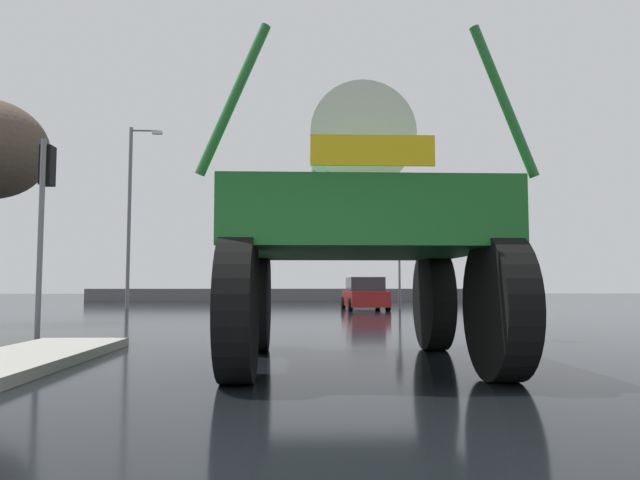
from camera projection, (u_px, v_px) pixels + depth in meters
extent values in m
plane|color=black|center=(298.00, 317.00, 21.89)|extent=(120.00, 120.00, 0.00)
cylinder|color=black|center=(257.00, 300.00, 10.57)|extent=(0.41, 1.77, 1.77)
cylinder|color=black|center=(433.00, 300.00, 10.69)|extent=(0.41, 1.77, 1.77)
cylinder|color=black|center=(238.00, 308.00, 7.08)|extent=(0.41, 1.77, 1.77)
cylinder|color=black|center=(499.00, 307.00, 7.20)|extent=(0.41, 1.77, 1.77)
cube|color=#1E6B28|center=(355.00, 226.00, 8.97)|extent=(3.66, 4.22, 0.85)
cube|color=#1A5B22|center=(352.00, 171.00, 9.48)|extent=(1.26, 1.35, 1.00)
cylinder|color=silver|center=(359.00, 143.00, 8.45)|extent=(1.41, 1.26, 1.41)
cylinder|color=#1E6B28|center=(233.00, 99.00, 7.12)|extent=(0.88, 0.12, 1.87)
cylinder|color=#1E6B28|center=(504.00, 101.00, 7.25)|extent=(0.82, 0.12, 1.89)
cube|color=yellow|center=(373.00, 150.00, 6.90)|extent=(1.44, 0.04, 0.36)
cube|color=maroon|center=(365.00, 299.00, 27.94)|extent=(1.84, 4.16, 0.70)
cube|color=#23282D|center=(365.00, 284.00, 27.85)|extent=(1.63, 2.15, 0.64)
cylinder|color=black|center=(343.00, 303.00, 29.21)|extent=(0.20, 0.61, 0.60)
cylinder|color=black|center=(378.00, 303.00, 29.33)|extent=(0.20, 0.61, 0.60)
cylinder|color=black|center=(350.00, 304.00, 26.52)|extent=(0.20, 0.61, 0.60)
cylinder|color=black|center=(388.00, 304.00, 26.65)|extent=(0.20, 0.61, 0.60)
cylinder|color=slate|center=(40.00, 239.00, 12.18)|extent=(0.11, 0.11, 4.17)
cube|color=black|center=(47.00, 166.00, 12.51)|extent=(0.24, 0.32, 0.84)
sphere|color=red|center=(52.00, 155.00, 12.72)|extent=(0.17, 0.17, 0.17)
sphere|color=#3C2403|center=(51.00, 168.00, 12.70)|extent=(0.17, 0.17, 0.17)
sphere|color=black|center=(51.00, 180.00, 12.68)|extent=(0.17, 0.17, 0.17)
cylinder|color=slate|center=(491.00, 256.00, 12.54)|extent=(0.11, 0.11, 3.52)
cube|color=black|center=(486.00, 199.00, 12.85)|extent=(0.24, 0.32, 0.84)
sphere|color=red|center=(483.00, 188.00, 13.06)|extent=(0.17, 0.17, 0.17)
sphere|color=#3C2403|center=(483.00, 201.00, 13.04)|extent=(0.17, 0.17, 0.17)
sphere|color=black|center=(484.00, 213.00, 13.02)|extent=(0.17, 0.17, 0.17)
cylinder|color=slate|center=(399.00, 275.00, 28.14)|extent=(0.11, 0.11, 3.28)
cube|color=black|center=(398.00, 251.00, 28.44)|extent=(0.24, 0.32, 0.84)
sphere|color=red|center=(398.00, 246.00, 28.65)|extent=(0.17, 0.17, 0.17)
sphere|color=#3C2403|center=(398.00, 251.00, 28.63)|extent=(0.17, 0.17, 0.17)
sphere|color=black|center=(398.00, 257.00, 28.61)|extent=(0.17, 0.17, 0.17)
cylinder|color=slate|center=(129.00, 217.00, 30.05)|extent=(0.18, 0.18, 9.17)
cylinder|color=slate|center=(144.00, 131.00, 30.41)|extent=(1.32, 0.10, 0.10)
cube|color=silver|center=(157.00, 133.00, 30.43)|extent=(0.50, 0.24, 0.16)
cube|color=#59595B|center=(297.00, 295.00, 42.22)|extent=(29.59, 0.24, 0.90)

